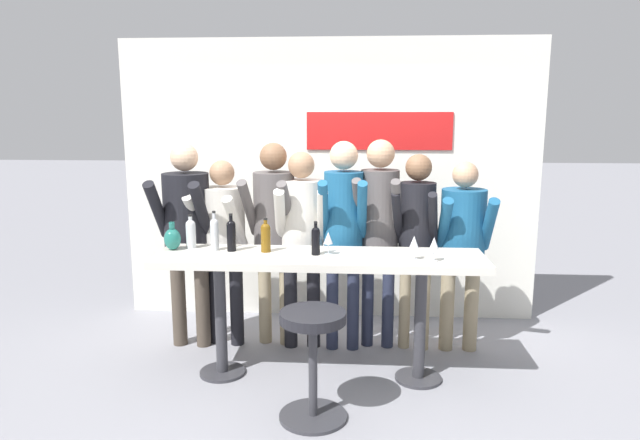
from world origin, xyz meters
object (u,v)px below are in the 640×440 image
(person_rightmost, at_px, (463,237))
(wine_bottle_3, at_px, (191,232))
(wine_bottle_4, at_px, (266,236))
(wine_glass_1, at_px, (434,244))
(wine_glass_2, at_px, (328,239))
(person_left, at_px, (223,233))
(person_far_right, at_px, (417,229))
(wine_glass_0, at_px, (414,243))
(person_center_left, at_px, (274,221))
(person_center_right, at_px, (343,221))
(decorative_vase, at_px, (172,239))
(bar_stool, at_px, (313,347))
(person_center, at_px, (302,229))
(person_far_left, at_px, (187,224))
(person_right, at_px, (379,219))
(wine_bottle_0, at_px, (231,234))
(tasting_table, at_px, (319,274))
(wine_bottle_2, at_px, (215,233))
(wine_bottle_1, at_px, (316,239))

(person_rightmost, distance_m, wine_bottle_3, 2.25)
(wine_bottle_4, bearing_deg, wine_bottle_3, 172.29)
(person_rightmost, distance_m, wine_glass_1, 0.81)
(wine_glass_2, bearing_deg, person_left, 147.37)
(person_far_right, xyz_separation_m, wine_glass_0, (-0.09, -0.70, 0.04))
(wine_glass_0, distance_m, wine_glass_1, 0.14)
(person_center_left, distance_m, person_center_right, 0.61)
(wine_bottle_4, bearing_deg, decorative_vase, 178.52)
(bar_stool, distance_m, wine_glass_0, 1.06)
(person_center, distance_m, person_center_right, 0.36)
(person_left, bearing_deg, person_center_left, 15.87)
(person_far_left, height_order, person_center_left, person_center_left)
(wine_bottle_4, bearing_deg, person_far_left, 147.98)
(person_center_left, height_order, wine_glass_0, person_center_left)
(person_far_left, height_order, wine_glass_0, person_far_left)
(person_center_left, height_order, person_center, person_center_left)
(person_right, height_order, wine_glass_2, person_right)
(wine_bottle_0, bearing_deg, wine_glass_2, -5.52)
(tasting_table, height_order, bar_stool, tasting_table)
(wine_glass_1, bearing_deg, tasting_table, 170.92)
(person_center_right, relative_size, wine_bottle_0, 6.15)
(bar_stool, relative_size, wine_bottle_2, 2.43)
(person_right, height_order, wine_bottle_2, person_right)
(bar_stool, xyz_separation_m, person_center_left, (-0.44, 1.26, 0.61))
(wine_bottle_4, xyz_separation_m, wine_glass_2, (0.48, -0.06, 0.00))
(person_left, xyz_separation_m, person_center_right, (1.04, -0.06, 0.13))
(tasting_table, xyz_separation_m, wine_glass_2, (0.07, 0.00, 0.27))
(person_center, bearing_deg, tasting_table, -76.30)
(person_far_left, bearing_deg, wine_bottle_1, -22.25)
(person_center, distance_m, wine_bottle_1, 0.60)
(person_far_right, bearing_deg, person_center_right, -163.68)
(person_rightmost, relative_size, decorative_vase, 7.47)
(tasting_table, height_order, decorative_vase, decorative_vase)
(person_center_right, height_order, wine_glass_0, person_center_right)
(person_right, height_order, wine_bottle_0, person_right)
(person_left, bearing_deg, bar_stool, -43.06)
(person_center_left, xyz_separation_m, person_far_right, (1.22, -0.04, -0.04))
(wine_glass_2, bearing_deg, wine_bottle_1, -178.40)
(person_left, bearing_deg, person_center, 8.76)
(wine_bottle_0, distance_m, wine_bottle_1, 0.66)
(wine_glass_0, bearing_deg, person_right, 107.29)
(person_left, xyz_separation_m, person_center_left, (0.44, 0.03, 0.10))
(person_right, bearing_deg, wine_bottle_2, -149.32)
(person_center, relative_size, wine_bottle_0, 5.85)
(person_center_right, distance_m, wine_bottle_3, 1.26)
(wine_bottle_1, xyz_separation_m, wine_bottle_4, (-0.39, 0.07, 0.01))
(person_far_left, xyz_separation_m, person_rightmost, (2.35, 0.05, -0.09))
(person_far_right, bearing_deg, person_center_left, -170.35)
(wine_bottle_0, relative_size, wine_bottle_3, 1.09)
(person_left, relative_size, wine_bottle_0, 5.58)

